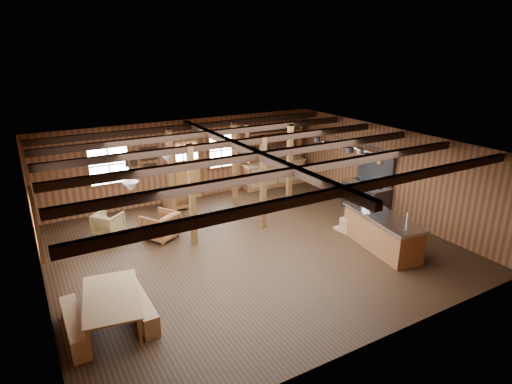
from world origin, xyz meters
TOP-DOWN VIEW (x-y plane):
  - room at (0.00, 0.00)m, footprint 10.04×9.04m
  - ceiling_joists at (0.00, 0.18)m, footprint 9.80×8.82m
  - timber_posts at (0.52, 2.08)m, footprint 3.95×2.35m
  - back_door at (0.00, 4.45)m, footprint 1.02×0.08m
  - window_back_left at (-2.60, 4.46)m, footprint 1.32×0.06m
  - window_back_right at (1.30, 4.46)m, footprint 1.02×0.06m
  - window_left at (-4.96, 0.50)m, footprint 0.14×1.24m
  - notice_boards at (-1.50, 4.46)m, footprint 1.08×0.03m
  - back_counter at (3.40, 4.20)m, footprint 2.55×0.60m
  - pendant_lamps at (-2.25, 1.00)m, footprint 1.86×2.36m
  - pot_rack at (3.42, 0.31)m, footprint 0.37×3.00m
  - kitchen_island at (3.06, -1.75)m, footprint 1.24×2.60m
  - step_stool at (3.00, -0.53)m, footprint 0.52×0.39m
  - commercial_range at (4.65, 0.46)m, footprint 0.82×1.61m
  - dining_table at (-3.90, -1.60)m, footprint 1.34×2.01m
  - bench_wall at (-4.65, -1.60)m, footprint 0.31×1.64m
  - bench_aisle at (-3.40, -1.60)m, footprint 0.30×1.60m
  - armchair_a at (-1.89, 1.77)m, footprint 1.14×1.15m
  - armchair_b at (-0.73, 3.75)m, footprint 0.74×0.76m
  - armchair_c at (-3.10, 2.84)m, footprint 0.99×0.98m
  - counter_pot at (3.16, -1.06)m, footprint 0.33×0.33m
  - bowl at (3.00, -1.30)m, footprint 0.26×0.26m

SIDE VIEW (x-z plane):
  - step_stool at x=3.00m, z-range 0.00..0.44m
  - bench_aisle at x=-3.40m, z-range 0.00..0.44m
  - bench_wall at x=-4.65m, z-range 0.00..0.45m
  - armchair_c at x=-3.10m, z-range 0.00..0.64m
  - dining_table at x=-3.90m, z-range 0.00..0.65m
  - armchair_b at x=-0.73m, z-range 0.00..0.66m
  - armchair_a at x=-1.89m, z-range 0.00..0.77m
  - kitchen_island at x=3.06m, z-range -0.12..1.08m
  - back_counter at x=3.40m, z-range -0.62..1.83m
  - commercial_range at x=4.65m, z-range -0.35..1.63m
  - back_door at x=0.00m, z-range -0.19..1.96m
  - bowl at x=3.00m, z-range 0.94..1.00m
  - counter_pot at x=3.16m, z-range 0.94..1.14m
  - room at x=0.00m, z-range -0.02..2.82m
  - timber_posts at x=0.52m, z-range 0.00..2.80m
  - window_back_left at x=-2.60m, z-range 0.94..2.26m
  - window_back_right at x=1.30m, z-range 0.94..2.26m
  - window_left at x=-4.96m, z-range 0.94..2.26m
  - notice_boards at x=-1.50m, z-range 1.19..2.09m
  - pendant_lamps at x=-2.25m, z-range 1.92..2.58m
  - pot_rack at x=3.42m, z-range 2.07..2.52m
  - ceiling_joists at x=0.00m, z-range 2.59..2.77m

